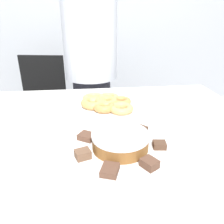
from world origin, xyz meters
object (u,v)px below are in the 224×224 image
Objects in this scene: plate_cake at (120,149)px; napkin at (169,111)px; frosted_cake at (120,141)px; plate_donuts at (106,106)px; office_chair_left at (41,112)px; person_standing at (91,72)px.

plate_cake reaches higher than napkin.
frosted_cake is at bearing -133.05° from napkin.
frosted_cake reaches higher than plate_donuts.
office_chair_left is 4.50× the size of frosted_cake.
person_standing is 4.56× the size of plate_donuts.
frosted_cake is 1.50× the size of napkin.
office_chair_left is at bearing 113.90° from frosted_cake.
person_standing is at bearing 115.78° from napkin.
napkin is at bearing 46.95° from frosted_cake.
office_chair_left reaches higher than plate_donuts.
napkin is at bearing -64.22° from person_standing.
napkin is at bearing -37.16° from office_chair_left.
person_standing is 0.83m from napkin.
plate_cake is at bearing -133.05° from napkin.
person_standing is at bearing 93.98° from frosted_cake.
plate_cake is at bearing -88.07° from plate_donuts.
person_standing reaches higher than frosted_cake.
person_standing is 7.79× the size of frosted_cake.
office_chair_left is at bearing 132.62° from napkin.
person_standing is at bearing 95.20° from plate_donuts.
napkin is (0.82, -0.89, 0.35)m from office_chair_left.
frosted_cake is at bearing -88.07° from plate_donuts.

